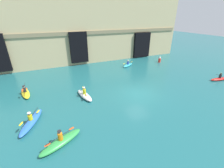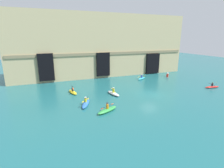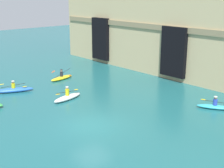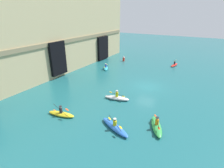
{
  "view_description": "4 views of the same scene",
  "coord_description": "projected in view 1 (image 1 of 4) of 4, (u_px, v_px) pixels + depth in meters",
  "views": [
    {
      "loc": [
        -8.83,
        -12.44,
        8.17
      ],
      "look_at": [
        -2.23,
        2.26,
        0.72
      ],
      "focal_mm": 24.0,
      "sensor_mm": 36.0,
      "label": 1
    },
    {
      "loc": [
        -15.72,
        -22.79,
        9.0
      ],
      "look_at": [
        -4.93,
        4.42,
        1.05
      ],
      "focal_mm": 28.0,
      "sensor_mm": 36.0,
      "label": 2
    },
    {
      "loc": [
        16.06,
        -12.37,
        9.0
      ],
      "look_at": [
        -4.1,
        5.58,
        1.05
      ],
      "focal_mm": 50.0,
      "sensor_mm": 36.0,
      "label": 3
    },
    {
      "loc": [
        -22.28,
        -7.03,
        9.83
      ],
      "look_at": [
        -4.52,
        3.17,
        1.32
      ],
      "focal_mm": 28.0,
      "sensor_mm": 36.0,
      "label": 4
    }
  ],
  "objects": [
    {
      "name": "ground_plane",
      "position": [
        138.0,
        94.0,
        17.01
      ],
      "size": [
        120.0,
        120.0,
        0.0
      ],
      "primitive_type": "plane",
      "color": "#1E6066"
    },
    {
      "name": "cliff_bluff",
      "position": [
        78.0,
        22.0,
        27.16
      ],
      "size": [
        40.43,
        6.84,
        13.96
      ],
      "color": "tan",
      "rests_on": "ground"
    },
    {
      "name": "kayak_green",
      "position": [
        61.0,
        141.0,
        10.31
      ],
      "size": [
        3.23,
        2.14,
        1.19
      ],
      "rotation": [
        0.0,
        0.0,
        3.6
      ],
      "color": "green",
      "rests_on": "ground"
    },
    {
      "name": "kayak_white",
      "position": [
        85.0,
        95.0,
        16.29
      ],
      "size": [
        1.35,
        3.13,
        1.19
      ],
      "rotation": [
        0.0,
        0.0,
        1.76
      ],
      "color": "white",
      "rests_on": "ground"
    },
    {
      "name": "kayak_blue",
      "position": [
        31.0,
        121.0,
        12.26
      ],
      "size": [
        2.12,
        3.56,
        1.1
      ],
      "rotation": [
        0.0,
        0.0,
        1.16
      ],
      "color": "blue",
      "rests_on": "ground"
    },
    {
      "name": "kayak_yellow",
      "position": [
        25.0,
        93.0,
        16.77
      ],
      "size": [
        1.3,
        3.02,
        1.13
      ],
      "rotation": [
        0.0,
        0.0,
        1.76
      ],
      "color": "yellow",
      "rests_on": "ground"
    },
    {
      "name": "kayak_red",
      "position": [
        219.0,
        79.0,
        20.55
      ],
      "size": [
        2.9,
        1.09,
        1.09
      ],
      "rotation": [
        0.0,
        0.0,
        6.14
      ],
      "color": "red",
      "rests_on": "ground"
    },
    {
      "name": "kayak_cyan",
      "position": [
        128.0,
        65.0,
        26.2
      ],
      "size": [
        2.79,
        2.09,
        1.05
      ],
      "rotation": [
        0.0,
        0.0,
        3.69
      ],
      "color": "#33B2C6",
      "rests_on": "ground"
    },
    {
      "name": "marker_buoy",
      "position": [
        160.0,
        59.0,
        28.16
      ],
      "size": [
        0.46,
        0.46,
        1.26
      ],
      "color": "red",
      "rests_on": "ground"
    }
  ]
}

